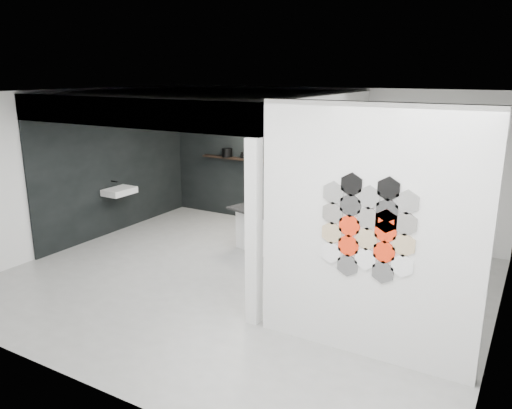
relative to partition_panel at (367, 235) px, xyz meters
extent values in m
cube|color=gray|center=(-2.23, 1.00, -1.40)|extent=(7.00, 6.00, 0.01)
cube|color=silver|center=(0.00, 0.00, 0.00)|extent=(2.45, 0.15, 2.80)
cube|color=black|center=(-3.52, 3.97, -0.22)|extent=(4.40, 0.04, 2.35)
cube|color=black|center=(-5.70, 2.00, -0.22)|extent=(0.04, 4.00, 2.35)
cube|color=silver|center=(-3.52, 2.00, 1.15)|extent=(4.40, 4.00, 0.40)
cube|color=silver|center=(-1.41, 0.00, -0.22)|extent=(0.16, 0.16, 2.35)
cube|color=silver|center=(-3.52, 0.08, 1.15)|extent=(4.40, 0.16, 0.40)
cube|color=silver|center=(-5.46, 1.80, -0.55)|extent=(0.40, 0.60, 0.12)
cube|color=black|center=(-3.43, 3.87, -0.10)|extent=(3.00, 0.15, 0.04)
cube|color=silver|center=(-2.41, 2.29, -1.03)|extent=(1.36, 0.80, 0.74)
cube|color=black|center=(-2.43, 2.23, -0.65)|extent=(1.57, 1.02, 0.03)
cube|color=black|center=(-2.20, 2.28, -0.64)|extent=(0.46, 0.42, 0.01)
cylinder|color=black|center=(-2.15, 2.44, -0.46)|extent=(0.03, 0.03, 0.34)
torus|color=black|center=(-2.16, 2.39, -0.29)|extent=(0.05, 0.12, 0.12)
cylinder|color=black|center=(-4.32, 3.87, 0.01)|extent=(0.26, 0.26, 0.18)
ellipsoid|color=black|center=(-2.31, 3.87, 0.00)|extent=(0.24, 0.24, 0.16)
cylinder|color=gray|center=(-2.08, 3.87, -0.02)|extent=(0.18, 0.18, 0.11)
cylinder|color=gray|center=(-2.08, 3.87, -0.01)|extent=(0.13, 0.13, 0.15)
cylinder|color=black|center=(-3.95, 3.87, -0.01)|extent=(0.06, 0.06, 0.14)
cylinder|color=black|center=(-3.95, 3.87, -0.03)|extent=(0.09, 0.09, 0.09)
cylinder|color=white|center=(-0.37, -0.09, -0.24)|extent=(0.26, 0.02, 0.26)
cylinder|color=tan|center=(-0.37, -0.09, -0.01)|extent=(0.26, 0.02, 0.26)
cylinder|color=#66635E|center=(-0.37, -0.09, 0.21)|extent=(0.26, 0.02, 0.26)
cylinder|color=silver|center=(-0.37, -0.09, 0.44)|extent=(0.26, 0.02, 0.26)
cylinder|color=black|center=(-0.17, -0.09, -0.35)|extent=(0.26, 0.02, 0.26)
cylinder|color=red|center=(-0.17, -0.09, -0.13)|extent=(0.26, 0.02, 0.26)
cylinder|color=red|center=(-0.17, -0.09, 0.10)|extent=(0.26, 0.02, 0.26)
cylinder|color=#2D2D2D|center=(-0.17, -0.09, 0.33)|extent=(0.26, 0.02, 0.26)
cylinder|color=black|center=(-0.17, -0.09, 0.55)|extent=(0.26, 0.02, 0.26)
cylinder|color=white|center=(0.02, -0.09, -0.24)|extent=(0.26, 0.02, 0.26)
cylinder|color=tan|center=(0.02, -0.09, -0.01)|extent=(0.26, 0.02, 0.26)
cylinder|color=#66635E|center=(0.02, -0.09, 0.21)|extent=(0.26, 0.02, 0.26)
cylinder|color=silver|center=(0.02, -0.09, 0.44)|extent=(0.26, 0.02, 0.26)
cylinder|color=black|center=(0.22, -0.09, -0.35)|extent=(0.26, 0.02, 0.26)
cylinder|color=red|center=(0.22, -0.09, -0.13)|extent=(0.26, 0.02, 0.26)
cylinder|color=red|center=(0.22, -0.09, 0.10)|extent=(0.26, 0.02, 0.26)
cylinder|color=#2D2D2D|center=(0.22, -0.09, 0.33)|extent=(0.26, 0.02, 0.26)
cylinder|color=black|center=(0.22, -0.09, 0.55)|extent=(0.26, 0.02, 0.26)
cylinder|color=white|center=(0.42, -0.09, -0.24)|extent=(0.26, 0.02, 0.26)
cylinder|color=tan|center=(0.42, -0.09, -0.01)|extent=(0.26, 0.02, 0.26)
cylinder|color=#66635E|center=(0.42, -0.09, 0.21)|extent=(0.26, 0.02, 0.26)
cylinder|color=silver|center=(0.42, -0.09, 0.44)|extent=(0.26, 0.02, 0.26)
cylinder|color=red|center=(0.22, -0.09, 0.21)|extent=(0.26, 0.02, 0.26)
camera|label=1|loc=(1.51, -4.98, 1.70)|focal=35.00mm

